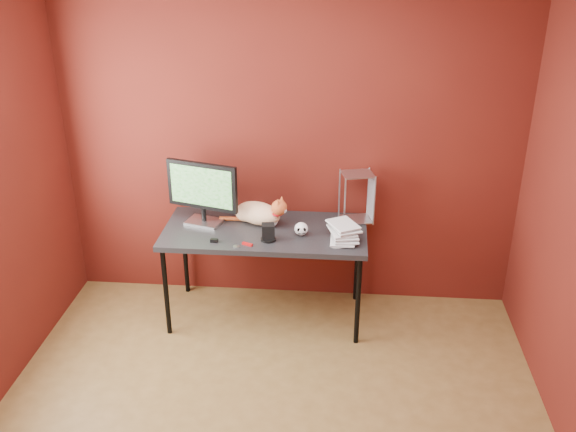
# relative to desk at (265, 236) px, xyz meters

# --- Properties ---
(room) EXTENTS (3.52, 3.52, 2.61)m
(room) POSITION_rel_desk_xyz_m (0.15, -1.37, 0.75)
(room) COLOR brown
(room) RESTS_ON ground
(desk) EXTENTS (1.50, 0.70, 0.75)m
(desk) POSITION_rel_desk_xyz_m (0.00, 0.00, 0.00)
(desk) COLOR black
(desk) RESTS_ON ground
(monitor) EXTENTS (0.55, 0.24, 0.48)m
(monitor) POSITION_rel_desk_xyz_m (-0.47, 0.07, 0.32)
(monitor) COLOR #B0AFB4
(monitor) RESTS_ON desk
(cat) EXTENTS (0.53, 0.32, 0.25)m
(cat) POSITION_rel_desk_xyz_m (-0.06, 0.10, 0.14)
(cat) COLOR orange
(cat) RESTS_ON desk
(skull_mug) EXTENTS (0.10, 0.10, 0.10)m
(skull_mug) POSITION_rel_desk_xyz_m (0.27, -0.07, 0.10)
(skull_mug) COLOR white
(skull_mug) RESTS_ON desk
(speaker) EXTENTS (0.11, 0.11, 0.13)m
(speaker) POSITION_rel_desk_xyz_m (0.04, -0.17, 0.11)
(speaker) COLOR black
(speaker) RESTS_ON desk
(book_stack) EXTENTS (0.26, 0.28, 1.38)m
(book_stack) POSITION_rel_desk_xyz_m (0.50, -0.13, 0.74)
(book_stack) COLOR beige
(book_stack) RESTS_ON desk
(wire_rack) EXTENTS (0.26, 0.23, 0.39)m
(wire_rack) POSITION_rel_desk_xyz_m (0.67, 0.22, 0.24)
(wire_rack) COLOR #B0AFB4
(wire_rack) RESTS_ON desk
(pocket_knife) EXTENTS (0.08, 0.05, 0.02)m
(pocket_knife) POSITION_rel_desk_xyz_m (-0.09, -0.26, 0.06)
(pocket_knife) COLOR #A60C0D
(pocket_knife) RESTS_ON desk
(black_gadget) EXTENTS (0.05, 0.04, 0.02)m
(black_gadget) POSITION_rel_desk_xyz_m (-0.34, -0.23, 0.06)
(black_gadget) COLOR black
(black_gadget) RESTS_ON desk
(washer) EXTENTS (0.05, 0.05, 0.00)m
(washer) POSITION_rel_desk_xyz_m (-0.17, -0.29, 0.05)
(washer) COLOR #B0AFB4
(washer) RESTS_ON desk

